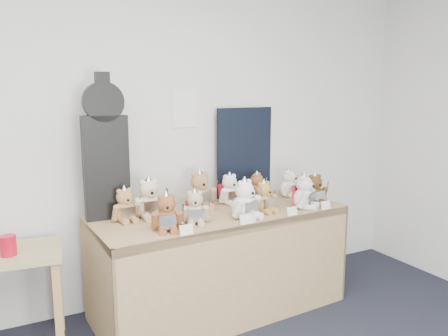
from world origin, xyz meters
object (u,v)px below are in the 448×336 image
teddy_front_far_left (167,214)px  teddy_back_far_left (125,206)px  teddy_back_left (149,200)px  teddy_front_end (315,190)px  teddy_front_left (195,208)px  teddy_front_right (264,198)px  teddy_back_end (289,184)px  teddy_back_centre_left (200,191)px  teddy_back_right (257,187)px  teddy_front_far_right (304,193)px  red_cup (8,246)px  teddy_front_centre (245,201)px  display_table (225,235)px  guitar_case (105,149)px  teddy_back_centre_right (230,190)px

teddy_front_far_left → teddy_back_far_left: bearing=133.4°
teddy_back_left → teddy_front_end: bearing=-10.0°
teddy_front_left → teddy_front_right: 0.57m
teddy_back_end → teddy_front_end: bearing=-117.8°
teddy_back_centre_left → teddy_back_right: size_ratio=1.28×
teddy_front_far_right → teddy_back_right: (-0.17, 0.41, -0.02)m
red_cup → teddy_front_far_right: bearing=-6.5°
teddy_front_far_left → teddy_front_end: (1.28, 0.11, -0.00)m
teddy_back_far_left → teddy_front_far_right: bearing=-19.7°
teddy_front_centre → teddy_front_right: (0.20, 0.07, -0.02)m
teddy_back_left → red_cup: bearing=-175.7°
teddy_front_far_right → teddy_front_far_left: bearing=147.6°
display_table → teddy_front_left: teddy_front_left is taller
guitar_case → teddy_back_left: bearing=-21.3°
teddy_back_right → teddy_back_end: size_ratio=0.96×
teddy_front_left → teddy_back_centre_left: (0.19, 0.34, 0.03)m
teddy_front_right → teddy_back_left: (-0.80, 0.25, 0.02)m
teddy_front_far_left → teddy_front_centre: teddy_front_centre is taller
teddy_back_end → teddy_back_centre_left: bearing=146.9°
teddy_back_far_left → teddy_back_centre_left: bearing=0.7°
teddy_front_left → teddy_back_left: (-0.23, 0.27, 0.02)m
red_cup → teddy_front_far_right: 2.06m
red_cup → teddy_front_left: size_ratio=0.49×
red_cup → teddy_back_far_left: 0.75m
teddy_front_right → teddy_back_end: size_ratio=1.00×
teddy_front_centre → teddy_front_right: size_ratio=1.19×
display_table → teddy_front_centre: teddy_front_centre is taller
display_table → guitar_case: (-0.79, 0.27, 0.66)m
teddy_front_centre → teddy_back_centre_right: 0.41m
guitar_case → red_cup: guitar_case is taller
teddy_front_centre → teddy_back_right: size_ratio=1.24×
teddy_back_end → teddy_back_far_left: (-1.43, -0.09, 0.00)m
teddy_front_far_right → teddy_back_centre_right: teddy_front_far_right is taller
teddy_back_centre_left → teddy_front_centre: bearing=-66.7°
guitar_case → teddy_back_far_left: guitar_case is taller
teddy_front_far_left → red_cup: bearing=177.0°
display_table → teddy_back_left: size_ratio=6.04×
teddy_back_left → teddy_back_far_left: size_ratio=1.19×
display_table → teddy_back_left: (-0.52, 0.16, 0.29)m
red_cup → teddy_back_far_left: size_ratio=0.47×
teddy_front_left → teddy_front_right: size_ratio=0.98×
teddy_front_left → teddy_back_right: 0.82m
red_cup → teddy_back_end: size_ratio=0.47×
teddy_front_centre → teddy_back_end: teddy_front_centre is taller
teddy_front_centre → teddy_back_right: (0.36, 0.43, -0.02)m
teddy_front_centre → teddy_front_end: bearing=-11.5°
guitar_case → red_cup: (-0.64, -0.18, -0.53)m
teddy_back_far_left → teddy_back_left: bearing=-2.3°
teddy_front_centre → teddy_front_end: size_ratio=1.14×
teddy_front_left → teddy_front_far_right: teddy_front_far_right is taller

